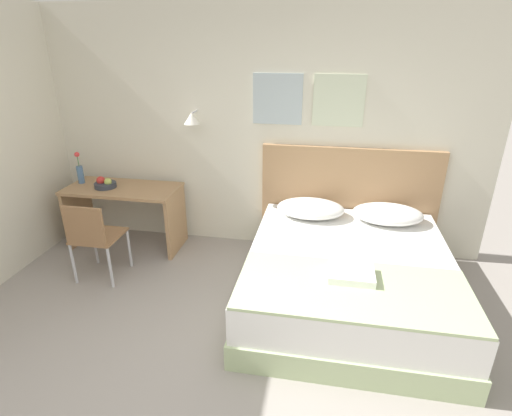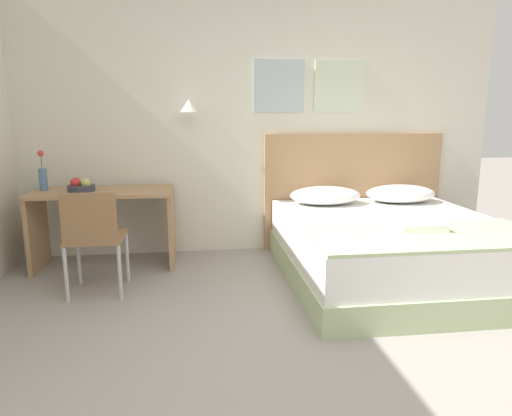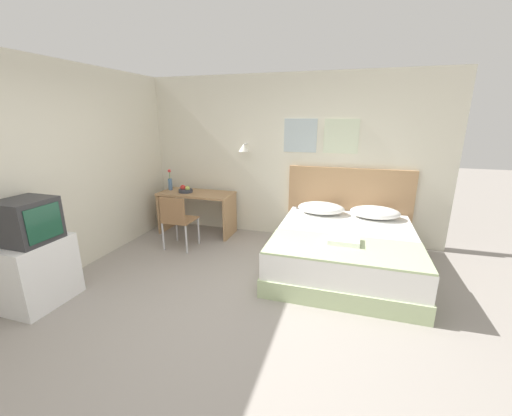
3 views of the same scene
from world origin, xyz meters
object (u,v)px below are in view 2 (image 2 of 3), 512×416
object	(u,v)px
pillow_left	(325,195)
pillow_right	(400,194)
throw_blanket	(428,236)
headboard	(353,191)
fruit_bowl	(81,187)
desk_chair	(93,234)
folded_towel_near_foot	(418,225)
flower_vase	(43,176)
bed	(392,250)
desk	(105,212)

from	to	relation	value
pillow_left	pillow_right	bearing A→B (deg)	0.00
throw_blanket	headboard	bearing A→B (deg)	90.00
fruit_bowl	desk_chair	bearing A→B (deg)	-71.57
folded_towel_near_foot	desk_chair	size ratio (longest dim) A/B	0.42
headboard	folded_towel_near_foot	bearing A→B (deg)	-90.41
desk_chair	pillow_left	bearing A→B (deg)	20.55
pillow_left	flower_vase	distance (m)	2.68
throw_blanket	pillow_left	bearing A→B (deg)	106.65
pillow_right	folded_towel_near_foot	distance (m)	1.24
flower_vase	throw_blanket	bearing A→B (deg)	-23.86
bed	fruit_bowl	xyz separation A→B (m)	(-2.71, 0.67, 0.51)
desk_chair	flower_vase	size ratio (longest dim) A/B	2.30
throw_blanket	desk	xyz separation A→B (m)	(-2.53, 1.30, -0.03)
headboard	pillow_right	xyz separation A→B (m)	(0.39, -0.31, 0.02)
bed	desk	xyz separation A→B (m)	(-2.53, 0.71, 0.25)
desk_chair	fruit_bowl	bearing A→B (deg)	108.43
throw_blanket	fruit_bowl	bearing A→B (deg)	155.03
headboard	flower_vase	distance (m)	3.09
fruit_bowl	flower_vase	size ratio (longest dim) A/B	0.65
pillow_left	pillow_right	distance (m)	0.79
pillow_left	desk_chair	xyz separation A→B (m)	(-2.08, -0.78, -0.12)
throw_blanket	fruit_bowl	distance (m)	3.00
bed	fruit_bowl	size ratio (longest dim) A/B	8.41
pillow_left	pillow_right	size ratio (longest dim) A/B	1.00
pillow_right	throw_blanket	size ratio (longest dim) A/B	0.41
headboard	flower_vase	xyz separation A→B (m)	(-3.06, -0.28, 0.26)
throw_blanket	desk	size ratio (longest dim) A/B	1.38
desk	bed	bearing A→B (deg)	-15.73
folded_towel_near_foot	fruit_bowl	bearing A→B (deg)	157.46
bed	desk	bearing A→B (deg)	164.27
pillow_left	folded_towel_near_foot	xyz separation A→B (m)	(0.38, -1.18, -0.03)
pillow_right	throw_blanket	xyz separation A→B (m)	(-0.39, -1.32, -0.08)
pillow_right	desk	size ratio (longest dim) A/B	0.56
desk	fruit_bowl	size ratio (longest dim) A/B	5.27
headboard	desk_chair	distance (m)	2.70
headboard	folded_towel_near_foot	xyz separation A→B (m)	(-0.01, -1.49, -0.02)
bed	pillow_left	size ratio (longest dim) A/B	2.86
folded_towel_near_foot	throw_blanket	bearing A→B (deg)	-85.72
pillow_left	pillow_right	world-z (taller)	same
folded_towel_near_foot	fruit_bowl	world-z (taller)	fruit_bowl
pillow_left	desk	bearing A→B (deg)	-179.50
throw_blanket	flower_vase	bearing A→B (deg)	156.14
pillow_right	throw_blanket	bearing A→B (deg)	-106.65
pillow_left	fruit_bowl	distance (m)	2.32
pillow_right	folded_towel_near_foot	world-z (taller)	pillow_right
bed	pillow_left	xyz separation A→B (m)	(-0.39, 0.73, 0.36)
bed	headboard	bearing A→B (deg)	90.00
fruit_bowl	pillow_left	bearing A→B (deg)	1.38
bed	throw_blanket	world-z (taller)	throw_blanket
fruit_bowl	desk	bearing A→B (deg)	11.29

